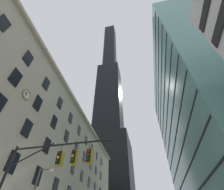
{
  "coord_description": "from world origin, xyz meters",
  "views": [
    {
      "loc": [
        3.28,
        -6.58,
        1.87
      ],
      "look_at": [
        -1.4,
        15.09,
        22.9
      ],
      "focal_mm": 24.92,
      "sensor_mm": 36.0,
      "label": 1
    }
  ],
  "objects": [
    {
      "name": "station_building",
      "position": [
        -18.33,
        23.65,
        13.08
      ],
      "size": [
        15.33,
        59.31,
        26.2
      ],
      "color": "#B2A88E",
      "rests_on": "ground"
    },
    {
      "name": "dark_skyscraper",
      "position": [
        -18.03,
        81.87,
        69.21
      ],
      "size": [
        26.2,
        26.2,
        232.46
      ],
      "color": "black",
      "rests_on": "ground"
    },
    {
      "name": "glass_office_midrise",
      "position": [
        20.49,
        31.27,
        24.27
      ],
      "size": [
        19.08,
        44.96,
        48.55
      ],
      "color": "slate",
      "rests_on": "ground"
    },
    {
      "name": "traffic_signal_mast",
      "position": [
        -3.44,
        3.93,
        5.7
      ],
      "size": [
        8.55,
        0.63,
        7.55
      ],
      "color": "black",
      "rests_on": "sidewalk_left"
    }
  ]
}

